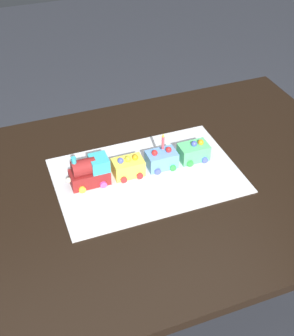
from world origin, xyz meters
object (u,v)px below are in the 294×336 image
object	(u,v)px
cake_car_flatbed_mint_green	(194,152)
birthday_candle	(163,141)
cake_car_caboose_lemon	(128,167)
cake_car_gondola_sky_blue	(162,159)
cake_locomotive	(90,172)
dining_table	(164,203)

from	to	relation	value
cake_car_flatbed_mint_green	birthday_candle	distance (m)	0.14
cake_car_caboose_lemon	birthday_candle	bearing A→B (deg)	0.00
cake_car_gondola_sky_blue	birthday_candle	size ratio (longest dim) A/B	1.66
cake_car_caboose_lemon	cake_car_gondola_sky_blue	distance (m)	0.12
cake_locomotive	cake_car_flatbed_mint_green	world-z (taller)	cake_locomotive
cake_car_caboose_lemon	cake_car_flatbed_mint_green	size ratio (longest dim) A/B	1.00
dining_table	cake_car_flatbed_mint_green	world-z (taller)	cake_car_flatbed_mint_green
cake_locomotive	birthday_candle	xyz separation A→B (m)	(0.25, 0.00, 0.05)
cake_car_flatbed_mint_green	birthday_candle	world-z (taller)	birthday_candle
cake_locomotive	cake_car_caboose_lemon	distance (m)	0.13
dining_table	cake_locomotive	xyz separation A→B (m)	(-0.23, 0.06, 0.16)
cake_locomotive	birthday_candle	distance (m)	0.26
cake_car_gondola_sky_blue	birthday_candle	xyz separation A→B (m)	(0.00, 0.00, 0.07)
cake_car_caboose_lemon	cake_car_gondola_sky_blue	size ratio (longest dim) A/B	1.00
cake_car_gondola_sky_blue	cake_car_flatbed_mint_green	bearing A→B (deg)	0.00
cake_locomotive	cake_car_gondola_sky_blue	world-z (taller)	cake_locomotive
cake_locomotive	cake_car_gondola_sky_blue	size ratio (longest dim) A/B	1.40
cake_locomotive	cake_car_gondola_sky_blue	distance (m)	0.25
cake_locomotive	cake_car_flatbed_mint_green	xyz separation A→B (m)	(0.37, 0.00, -0.02)
dining_table	cake_car_flatbed_mint_green	xyz separation A→B (m)	(0.13, 0.06, 0.14)
cake_car_gondola_sky_blue	cake_car_flatbed_mint_green	xyz separation A→B (m)	(0.12, 0.00, 0.00)
cake_car_gondola_sky_blue	cake_car_flatbed_mint_green	distance (m)	0.12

